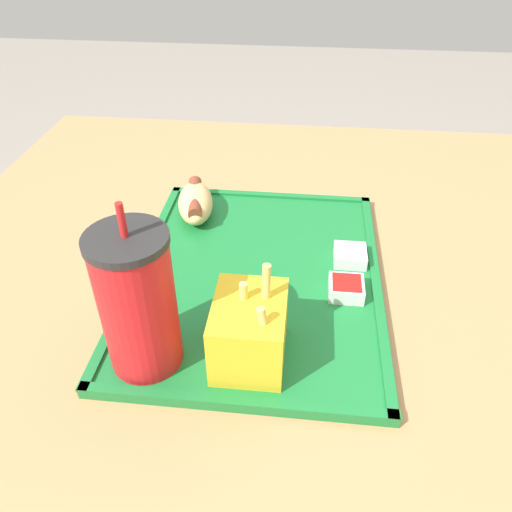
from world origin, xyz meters
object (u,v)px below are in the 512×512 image
soda_cup (138,302)px  sauce_cup_ketchup (346,288)px  fries_carton (250,330)px  sauce_cup_mayo (350,255)px  hot_dog_far (195,202)px

soda_cup → sauce_cup_ketchup: size_ratio=4.53×
soda_cup → fries_carton: bearing=-82.2°
fries_carton → soda_cup: bearing=97.8°
sauce_cup_mayo → soda_cup: bearing=131.2°
hot_dog_far → sauce_cup_ketchup: bearing=-126.0°
soda_cup → fries_carton: size_ratio=1.70×
fries_carton → sauce_cup_ketchup: 0.16m
hot_dog_far → fries_carton: bearing=-157.2°
fries_carton → sauce_cup_mayo: bearing=-32.3°
soda_cup → sauce_cup_mayo: size_ratio=4.53×
hot_dog_far → fries_carton: (-0.28, -0.12, 0.02)m
sauce_cup_ketchup → sauce_cup_mayo: bearing=-6.4°
fries_carton → sauce_cup_mayo: (0.18, -0.12, -0.03)m
fries_carton → sauce_cup_ketchup: size_ratio=2.67×
sauce_cup_mayo → sauce_cup_ketchup: size_ratio=1.00×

